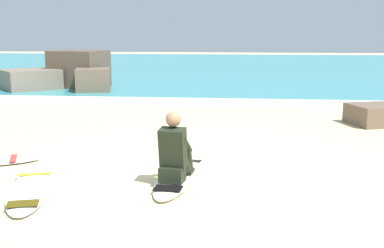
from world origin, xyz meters
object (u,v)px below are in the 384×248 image
Objects in this scene: surfboard_main at (179,174)px; surfboard_spare_near at (30,189)px; surfer_seated at (175,153)px; shoreline_rock at (376,115)px.

surfboard_main is 2.05m from surfboard_spare_near.
surfer_seated reaches higher than surfboard_main.
surfboard_main is at bearing -130.71° from shoreline_rock.
surfboard_main and surfboard_spare_near have the same top height.
surfer_seated reaches higher than shoreline_rock.
surfboard_main is at bearing 25.41° from surfboard_spare_near.
surfer_seated is at bearing 15.92° from surfboard_spare_near.
surfer_seated is 1.96m from surfboard_spare_near.
shoreline_rock is at bearing 49.29° from surfboard_main.
surfer_seated is 0.44× the size of surfboard_spare_near.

